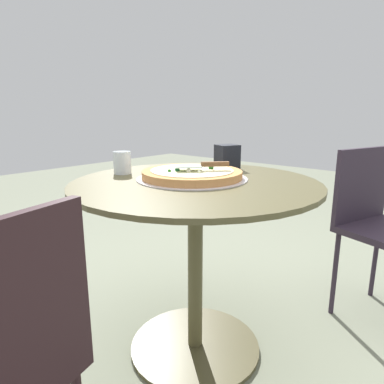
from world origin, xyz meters
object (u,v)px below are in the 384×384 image
(pizza_on_tray, at_px, (192,174))
(patio_chair_near, at_px, (381,219))
(drinking_cup, at_px, (122,163))
(patio_table, at_px, (195,232))
(pizza_server, at_px, (202,165))
(napkin_dispenser, at_px, (227,157))

(pizza_on_tray, xyz_separation_m, patio_chair_near, (0.54, 0.75, -0.26))
(drinking_cup, bearing_deg, patio_table, 13.91)
(pizza_on_tray, height_order, pizza_server, pizza_server)
(patio_table, distance_m, patio_chair_near, 0.93)
(patio_table, xyz_separation_m, napkin_dispenser, (-0.08, 0.33, 0.26))
(patio_table, height_order, patio_chair_near, patio_chair_near)
(pizza_server, height_order, napkin_dispenser, napkin_dispenser)
(patio_table, relative_size, pizza_on_tray, 2.16)
(patio_table, distance_m, napkin_dispenser, 0.43)
(napkin_dispenser, bearing_deg, pizza_on_tray, 31.01)
(patio_table, distance_m, pizza_on_tray, 0.23)
(pizza_on_tray, distance_m, pizza_server, 0.06)
(patio_table, relative_size, patio_chair_near, 1.15)
(pizza_server, bearing_deg, patio_chair_near, 55.77)
(pizza_on_tray, bearing_deg, napkin_dispenser, 97.89)
(patio_table, relative_size, napkin_dispenser, 8.61)
(pizza_server, xyz_separation_m, patio_chair_near, (0.50, 0.74, -0.30))
(pizza_server, relative_size, napkin_dispenser, 1.67)
(patio_table, relative_size, pizza_server, 5.15)
(pizza_on_tray, distance_m, napkin_dispenser, 0.31)
(pizza_server, xyz_separation_m, drinking_cup, (-0.34, -0.12, -0.01))
(patio_table, bearing_deg, pizza_on_tray, 147.71)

